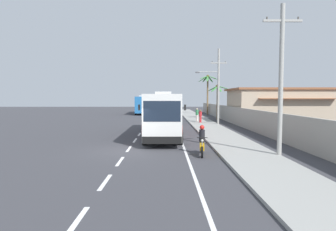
{
  "coord_description": "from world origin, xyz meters",
  "views": [
    {
      "loc": [
        2.29,
        -16.69,
        3.18
      ],
      "look_at": [
        2.48,
        6.3,
        1.7
      ],
      "focal_mm": 29.8,
      "sensor_mm": 36.0,
      "label": 1
    }
  ],
  "objects_px": {
    "palm_nearest": "(208,86)",
    "utility_pole_mid": "(218,85)",
    "palm_second": "(218,94)",
    "pedestrian_near_kerb": "(200,116)",
    "roadside_building": "(283,106)",
    "coach_bus_far_lane": "(143,104)",
    "pedestrian_midwalk": "(197,115)",
    "coach_bus_foreground": "(163,113)",
    "utility_pole_nearest": "(281,78)",
    "motorcycle_trailing": "(179,119)",
    "motorcycle_beside_bus": "(202,143)"
  },
  "relations": [
    {
      "from": "coach_bus_far_lane",
      "to": "motorcycle_beside_bus",
      "type": "height_order",
      "value": "coach_bus_far_lane"
    },
    {
      "from": "palm_second",
      "to": "roadside_building",
      "type": "distance_m",
      "value": 9.01
    },
    {
      "from": "utility_pole_mid",
      "to": "roadside_building",
      "type": "relative_size",
      "value": 0.66
    },
    {
      "from": "palm_nearest",
      "to": "coach_bus_far_lane",
      "type": "bearing_deg",
      "value": 167.27
    },
    {
      "from": "coach_bus_foreground",
      "to": "roadside_building",
      "type": "bearing_deg",
      "value": 38.7
    },
    {
      "from": "motorcycle_trailing",
      "to": "palm_second",
      "type": "height_order",
      "value": "palm_second"
    },
    {
      "from": "coach_bus_far_lane",
      "to": "roadside_building",
      "type": "distance_m",
      "value": 27.41
    },
    {
      "from": "coach_bus_foreground",
      "to": "pedestrian_midwalk",
      "type": "xyz_separation_m",
      "value": [
        4.22,
        12.55,
        -0.91
      ]
    },
    {
      "from": "coach_bus_foreground",
      "to": "utility_pole_nearest",
      "type": "relative_size",
      "value": 1.55
    },
    {
      "from": "pedestrian_midwalk",
      "to": "utility_pole_mid",
      "type": "xyz_separation_m",
      "value": [
        1.96,
        -3.44,
        3.61
      ]
    },
    {
      "from": "utility_pole_mid",
      "to": "pedestrian_midwalk",
      "type": "bearing_deg",
      "value": 119.67
    },
    {
      "from": "pedestrian_near_kerb",
      "to": "palm_nearest",
      "type": "height_order",
      "value": "palm_nearest"
    },
    {
      "from": "coach_bus_far_lane",
      "to": "pedestrian_midwalk",
      "type": "distance_m",
      "value": 20.85
    },
    {
      "from": "motorcycle_beside_bus",
      "to": "palm_nearest",
      "type": "height_order",
      "value": "palm_nearest"
    },
    {
      "from": "motorcycle_trailing",
      "to": "roadside_building",
      "type": "relative_size",
      "value": 0.15
    },
    {
      "from": "palm_nearest",
      "to": "utility_pole_mid",
      "type": "bearing_deg",
      "value": -95.31
    },
    {
      "from": "coach_bus_far_lane",
      "to": "roadside_building",
      "type": "height_order",
      "value": "roadside_building"
    },
    {
      "from": "roadside_building",
      "to": "palm_second",
      "type": "bearing_deg",
      "value": 145.67
    },
    {
      "from": "coach_bus_foreground",
      "to": "motorcycle_trailing",
      "type": "relative_size",
      "value": 6.34
    },
    {
      "from": "coach_bus_foreground",
      "to": "palm_nearest",
      "type": "height_order",
      "value": "palm_nearest"
    },
    {
      "from": "palm_second",
      "to": "motorcycle_beside_bus",
      "type": "bearing_deg",
      "value": -102.42
    },
    {
      "from": "coach_bus_far_lane",
      "to": "motorcycle_trailing",
      "type": "height_order",
      "value": "coach_bus_far_lane"
    },
    {
      "from": "motorcycle_beside_bus",
      "to": "coach_bus_far_lane",
      "type": "bearing_deg",
      "value": 99.19
    },
    {
      "from": "pedestrian_midwalk",
      "to": "palm_nearest",
      "type": "height_order",
      "value": "palm_nearest"
    },
    {
      "from": "coach_bus_far_lane",
      "to": "motorcycle_trailing",
      "type": "bearing_deg",
      "value": -75.18
    },
    {
      "from": "utility_pole_nearest",
      "to": "palm_second",
      "type": "relative_size",
      "value": 1.59
    },
    {
      "from": "motorcycle_trailing",
      "to": "pedestrian_midwalk",
      "type": "distance_m",
      "value": 4.01
    },
    {
      "from": "coach_bus_far_lane",
      "to": "utility_pole_nearest",
      "type": "bearing_deg",
      "value": -75.38
    },
    {
      "from": "motorcycle_trailing",
      "to": "pedestrian_midwalk",
      "type": "relative_size",
      "value": 1.17
    },
    {
      "from": "pedestrian_near_kerb",
      "to": "roadside_building",
      "type": "bearing_deg",
      "value": 35.94
    },
    {
      "from": "pedestrian_near_kerb",
      "to": "pedestrian_midwalk",
      "type": "height_order",
      "value": "pedestrian_midwalk"
    },
    {
      "from": "pedestrian_midwalk",
      "to": "palm_second",
      "type": "height_order",
      "value": "palm_second"
    },
    {
      "from": "coach_bus_foreground",
      "to": "motorcycle_beside_bus",
      "type": "relative_size",
      "value": 6.34
    },
    {
      "from": "coach_bus_foreground",
      "to": "pedestrian_near_kerb",
      "type": "xyz_separation_m",
      "value": [
        4.46,
        10.98,
        -0.96
      ]
    },
    {
      "from": "palm_nearest",
      "to": "palm_second",
      "type": "bearing_deg",
      "value": -91.7
    },
    {
      "from": "palm_second",
      "to": "utility_pole_mid",
      "type": "bearing_deg",
      "value": -100.66
    },
    {
      "from": "coach_bus_foreground",
      "to": "utility_pole_nearest",
      "type": "distance_m",
      "value": 10.69
    },
    {
      "from": "motorcycle_beside_bus",
      "to": "roadside_building",
      "type": "relative_size",
      "value": 0.15
    },
    {
      "from": "coach_bus_foreground",
      "to": "pedestrian_midwalk",
      "type": "bearing_deg",
      "value": 71.41
    },
    {
      "from": "palm_second",
      "to": "motorcycle_trailing",
      "type": "bearing_deg",
      "value": -128.19
    },
    {
      "from": "palm_nearest",
      "to": "palm_second",
      "type": "height_order",
      "value": "palm_nearest"
    },
    {
      "from": "motorcycle_beside_bus",
      "to": "palm_second",
      "type": "height_order",
      "value": "palm_second"
    },
    {
      "from": "utility_pole_mid",
      "to": "palm_second",
      "type": "distance_m",
      "value": 8.08
    },
    {
      "from": "utility_pole_mid",
      "to": "palm_second",
      "type": "xyz_separation_m",
      "value": [
        1.49,
        7.9,
        -0.89
      ]
    },
    {
      "from": "coach_bus_foreground",
      "to": "coach_bus_far_lane",
      "type": "relative_size",
      "value": 1.07
    },
    {
      "from": "utility_pole_mid",
      "to": "palm_nearest",
      "type": "distance_m",
      "value": 19.86
    },
    {
      "from": "pedestrian_near_kerb",
      "to": "utility_pole_nearest",
      "type": "distance_m",
      "value": 19.68
    },
    {
      "from": "coach_bus_far_lane",
      "to": "coach_bus_foreground",
      "type": "bearing_deg",
      "value": -82.51
    },
    {
      "from": "coach_bus_far_lane",
      "to": "pedestrian_midwalk",
      "type": "height_order",
      "value": "coach_bus_far_lane"
    },
    {
      "from": "coach_bus_foreground",
      "to": "utility_pole_nearest",
      "type": "bearing_deg",
      "value": -53.09
    }
  ]
}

